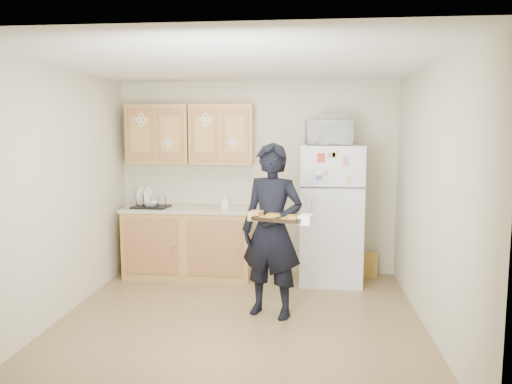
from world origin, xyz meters
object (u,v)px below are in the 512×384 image
at_px(dish_rack, 151,201).
at_px(microwave, 329,133).
at_px(baking_tray, 280,219).
at_px(person, 272,231).
at_px(refrigerator, 331,214).

bearing_deg(dish_rack, microwave, -0.89).
bearing_deg(baking_tray, person, 128.12).
distance_m(refrigerator, person, 1.38).
xyz_separation_m(person, dish_rack, (-1.63, 1.21, 0.11)).
height_order(baking_tray, microwave, microwave).
distance_m(person, microwave, 1.64).
bearing_deg(refrigerator, person, -117.65).
relative_size(person, microwave, 3.31).
distance_m(refrigerator, dish_rack, 2.28).
relative_size(baking_tray, microwave, 0.85).
bearing_deg(person, refrigerator, 81.41).
bearing_deg(person, microwave, 82.07).
height_order(refrigerator, person, person).
xyz_separation_m(baking_tray, microwave, (0.50, 1.46, 0.79)).
height_order(refrigerator, dish_rack, refrigerator).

